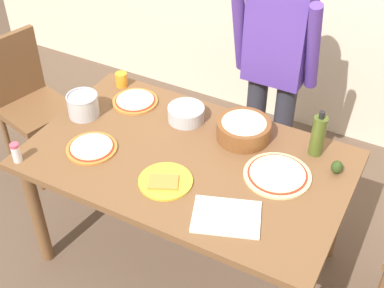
# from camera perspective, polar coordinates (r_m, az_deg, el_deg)

# --- Properties ---
(ground) EXTENTS (8.00, 8.00, 0.00)m
(ground) POSITION_cam_1_polar(r_m,az_deg,el_deg) (3.20, -0.43, -11.79)
(ground) COLOR brown
(dining_table) EXTENTS (1.60, 0.96, 0.76)m
(dining_table) POSITION_cam_1_polar(r_m,az_deg,el_deg) (2.71, -0.50, -2.90)
(dining_table) COLOR brown
(dining_table) RESTS_ON ground
(person_cook) EXTENTS (0.49, 0.25, 1.62)m
(person_cook) POSITION_cam_1_polar(r_m,az_deg,el_deg) (3.06, 8.94, 8.42)
(person_cook) COLOR #2D2D38
(person_cook) RESTS_ON ground
(chair_wooden_left) EXTENTS (0.49, 0.49, 0.95)m
(chair_wooden_left) POSITION_cam_1_polar(r_m,az_deg,el_deg) (3.62, -17.22, 4.79)
(chair_wooden_left) COLOR brown
(chair_wooden_left) RESTS_ON ground
(pizza_raw_on_board) EXTENTS (0.33, 0.33, 0.02)m
(pizza_raw_on_board) POSITION_cam_1_polar(r_m,az_deg,el_deg) (2.57, 9.17, -3.27)
(pizza_raw_on_board) COLOR beige
(pizza_raw_on_board) RESTS_ON dining_table
(pizza_cooked_on_tray) EXTENTS (0.26, 0.26, 0.02)m
(pizza_cooked_on_tray) POSITION_cam_1_polar(r_m,az_deg,el_deg) (2.74, -10.75, -0.40)
(pizza_cooked_on_tray) COLOR #C67A33
(pizza_cooked_on_tray) RESTS_ON dining_table
(pizza_second_cooked) EXTENTS (0.26, 0.26, 0.02)m
(pizza_second_cooked) POSITION_cam_1_polar(r_m,az_deg,el_deg) (3.04, -6.13, 4.64)
(pizza_second_cooked) COLOR #C67A33
(pizza_second_cooked) RESTS_ON dining_table
(plate_with_slice) EXTENTS (0.26, 0.26, 0.02)m
(plate_with_slice) POSITION_cam_1_polar(r_m,az_deg,el_deg) (2.51, -2.91, -4.03)
(plate_with_slice) COLOR gold
(plate_with_slice) RESTS_ON dining_table
(popcorn_bowl) EXTENTS (0.28, 0.28, 0.11)m
(popcorn_bowl) POSITION_cam_1_polar(r_m,az_deg,el_deg) (2.75, 5.58, 1.70)
(popcorn_bowl) COLOR brown
(popcorn_bowl) RESTS_ON dining_table
(mixing_bowl_steel) EXTENTS (0.20, 0.20, 0.08)m
(mixing_bowl_steel) POSITION_cam_1_polar(r_m,az_deg,el_deg) (2.87, -0.64, 3.30)
(mixing_bowl_steel) COLOR #B7B7BC
(mixing_bowl_steel) RESTS_ON dining_table
(olive_oil_bottle) EXTENTS (0.07, 0.07, 0.26)m
(olive_oil_bottle) POSITION_cam_1_polar(r_m,az_deg,el_deg) (2.68, 13.41, 0.92)
(olive_oil_bottle) COLOR #47561E
(olive_oil_bottle) RESTS_ON dining_table
(steel_pot) EXTENTS (0.17, 0.17, 0.13)m
(steel_pot) POSITION_cam_1_polar(r_m,az_deg,el_deg) (2.95, -11.65, 4.15)
(steel_pot) COLOR #B7B7BC
(steel_pot) RESTS_ON dining_table
(cup_orange) EXTENTS (0.07, 0.07, 0.08)m
(cup_orange) POSITION_cam_1_polar(r_m,az_deg,el_deg) (3.18, -7.61, 6.89)
(cup_orange) COLOR orange
(cup_orange) RESTS_ON dining_table
(salt_shaker) EXTENTS (0.04, 0.04, 0.11)m
(salt_shaker) POSITION_cam_1_polar(r_m,az_deg,el_deg) (2.74, -18.41, -0.88)
(salt_shaker) COLOR white
(salt_shaker) RESTS_ON dining_table
(cutting_board_white) EXTENTS (0.36, 0.31, 0.01)m
(cutting_board_white) POSITION_cam_1_polar(r_m,az_deg,el_deg) (2.36, 3.73, -7.82)
(cutting_board_white) COLOR white
(cutting_board_white) RESTS_ON dining_table
(avocado) EXTENTS (0.06, 0.06, 0.07)m
(avocado) POSITION_cam_1_polar(r_m,az_deg,el_deg) (2.64, 15.33, -2.42)
(avocado) COLOR #2D4219
(avocado) RESTS_ON dining_table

